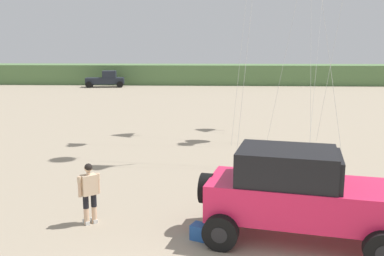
{
  "coord_description": "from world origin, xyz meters",
  "views": [
    {
      "loc": [
        0.77,
        -6.37,
        4.61
      ],
      "look_at": [
        0.2,
        4.8,
        2.51
      ],
      "focal_mm": 39.55,
      "sensor_mm": 36.0,
      "label": 1
    }
  ],
  "objects_px": {
    "person_watching": "(89,190)",
    "jeep": "(297,192)",
    "distant_pickup": "(106,79)",
    "cooler_box": "(203,232)"
  },
  "relations": [
    {
      "from": "cooler_box",
      "to": "person_watching",
      "type": "bearing_deg",
      "value": -171.27
    },
    {
      "from": "person_watching",
      "to": "distant_pickup",
      "type": "distance_m",
      "value": 42.1
    },
    {
      "from": "person_watching",
      "to": "jeep",
      "type": "bearing_deg",
      "value": -7.14
    },
    {
      "from": "person_watching",
      "to": "cooler_box",
      "type": "height_order",
      "value": "person_watching"
    },
    {
      "from": "cooler_box",
      "to": "distant_pickup",
      "type": "height_order",
      "value": "distant_pickup"
    },
    {
      "from": "jeep",
      "to": "person_watching",
      "type": "height_order",
      "value": "jeep"
    },
    {
      "from": "jeep",
      "to": "distant_pickup",
      "type": "bearing_deg",
      "value": 110.13
    },
    {
      "from": "distant_pickup",
      "to": "jeep",
      "type": "bearing_deg",
      "value": -69.87
    },
    {
      "from": "distant_pickup",
      "to": "person_watching",
      "type": "bearing_deg",
      "value": -76.36
    },
    {
      "from": "distant_pickup",
      "to": "cooler_box",
      "type": "bearing_deg",
      "value": -72.74
    }
  ]
}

